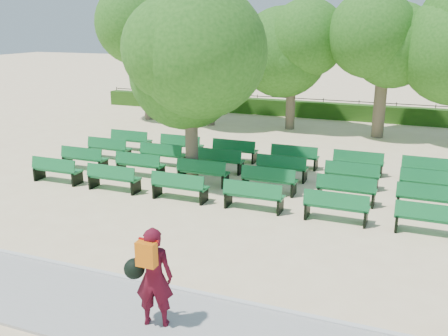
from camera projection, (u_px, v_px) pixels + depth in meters
The scene contains 9 objects.
ground at pixel (209, 189), 16.51m from camera, with size 120.00×120.00×0.00m, color beige.
paving at pixel (61, 299), 9.91m from camera, with size 30.00×2.20×0.06m, color #A4A49F.
curb at pixel (96, 272), 10.93m from camera, with size 30.00×0.12×0.10m, color silver.
hedge at pixel (304, 109), 28.87m from camera, with size 26.00×0.70×0.90m, color #254E14.
fence at pixel (306, 116), 29.35m from camera, with size 26.00×0.10×1.02m, color black, non-canonical shape.
tree_line at pixel (286, 130), 25.43m from camera, with size 21.80×6.80×7.04m, color #2B671B, non-canonical shape.
bench_array at pixel (243, 179), 17.26m from camera, with size 1.78×0.60×1.12m.
tree_among at pixel (190, 65), 16.14m from camera, with size 4.06×4.06×5.82m.
person at pixel (152, 275), 8.78m from camera, with size 0.93×0.62×1.88m.
Camera 1 is at (6.24, -14.36, 5.33)m, focal length 40.00 mm.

